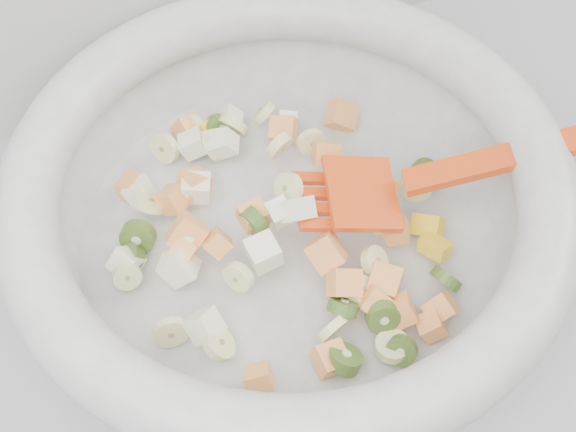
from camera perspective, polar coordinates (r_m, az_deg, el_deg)
name	(u,v)px	position (r m, az deg, el deg)	size (l,w,h in m)	color
mixing_bowl	(288,204)	(0.61, 0.02, 0.85)	(0.50, 0.43, 0.13)	silver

